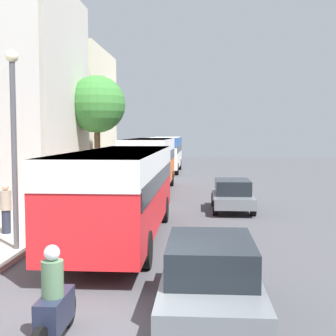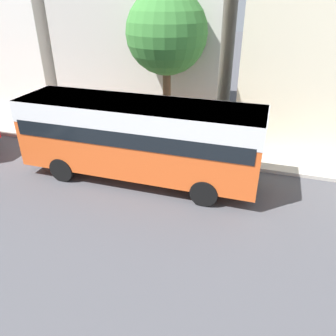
% 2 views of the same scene
% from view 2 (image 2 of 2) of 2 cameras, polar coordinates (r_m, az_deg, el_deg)
% --- Properties ---
extents(building_far_terrace, '(5.21, 8.62, 11.41)m').
position_cam_2_polar(building_far_terrace, '(18.84, -3.53, 25.12)').
color(building_far_terrace, beige).
rests_on(building_far_terrace, ground_plane).
extents(bus_following, '(2.52, 9.34, 3.16)m').
position_cam_2_polar(bus_following, '(12.63, -5.22, 6.39)').
color(bus_following, '#EA5B23').
rests_on(bus_following, ground_plane).
extents(street_tree, '(3.45, 3.45, 6.82)m').
position_cam_2_polar(street_tree, '(14.78, -0.24, 22.35)').
color(street_tree, brown).
rests_on(street_tree, sidewalk).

